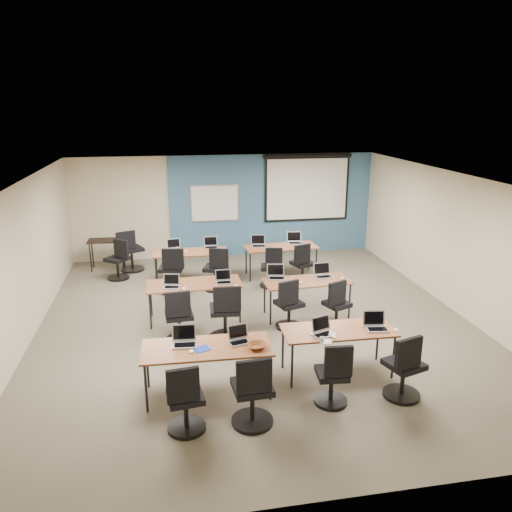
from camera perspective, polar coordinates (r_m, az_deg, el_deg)
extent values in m
cube|color=#6B6354|center=(9.52, -0.03, -7.59)|extent=(8.00, 9.00, 0.02)
cube|color=white|center=(8.75, -0.03, 8.70)|extent=(8.00, 9.00, 0.02)
cube|color=beige|center=(13.37, -3.47, 5.70)|extent=(8.00, 0.04, 2.70)
cube|color=beige|center=(5.04, 9.40, -14.50)|extent=(8.00, 0.04, 2.70)
cube|color=beige|center=(9.25, -25.22, -1.08)|extent=(0.04, 9.00, 2.70)
cube|color=beige|center=(10.49, 22.01, 1.32)|extent=(0.04, 9.00, 2.70)
cube|color=#3D5977|center=(13.54, 1.83, 5.87)|extent=(5.50, 0.04, 2.70)
cube|color=silver|center=(13.25, -4.74, 6.02)|extent=(1.28, 0.02, 0.98)
cube|color=white|center=(13.24, -4.73, 6.01)|extent=(1.20, 0.02, 0.90)
cube|color=black|center=(13.63, 5.84, 7.79)|extent=(2.32, 0.03, 1.82)
cube|color=white|center=(13.63, 5.85, 7.62)|extent=(2.20, 0.02, 1.62)
cylinder|color=black|center=(13.52, 5.96, 11.30)|extent=(2.40, 0.10, 0.10)
cube|color=brown|center=(7.08, -5.63, -10.41)|extent=(1.81, 0.75, 0.03)
cylinder|color=black|center=(6.98, -12.46, -14.63)|extent=(0.04, 0.04, 0.70)
cylinder|color=black|center=(7.08, 1.69, -13.67)|extent=(0.04, 0.04, 0.70)
cylinder|color=black|center=(7.53, -12.31, -12.12)|extent=(0.04, 0.04, 0.70)
cylinder|color=black|center=(7.62, 0.69, -11.29)|extent=(0.04, 0.04, 0.70)
cube|color=brown|center=(7.65, 9.39, -8.38)|extent=(1.68, 0.70, 0.03)
cylinder|color=black|center=(7.36, 4.14, -12.46)|extent=(0.04, 0.04, 0.70)
cylinder|color=black|center=(7.86, 15.44, -11.06)|extent=(0.04, 0.04, 0.70)
cylinder|color=black|center=(7.85, 3.08, -10.42)|extent=(0.04, 0.04, 0.70)
cylinder|color=black|center=(8.32, 13.73, -9.26)|extent=(0.04, 0.04, 0.70)
cube|color=brown|center=(9.47, -7.10, -3.19)|extent=(1.77, 0.74, 0.03)
cylinder|color=black|center=(9.32, -11.99, -6.21)|extent=(0.04, 0.04, 0.70)
cylinder|color=black|center=(9.39, -1.86, -5.63)|extent=(0.04, 0.04, 0.70)
cylinder|color=black|center=(9.89, -11.92, -4.82)|extent=(0.04, 0.04, 0.70)
cylinder|color=black|center=(9.96, -2.38, -4.29)|extent=(0.04, 0.04, 0.70)
cube|color=#A17029|center=(9.59, 5.85, -2.88)|extent=(1.66, 0.69, 0.03)
cylinder|color=black|center=(9.29, 1.67, -5.89)|extent=(0.04, 0.04, 0.70)
cylinder|color=black|center=(9.71, 10.65, -5.16)|extent=(0.04, 0.04, 0.70)
cylinder|color=black|center=(9.81, 0.99, -4.61)|extent=(0.04, 0.04, 0.70)
cylinder|color=black|center=(10.20, 9.52, -3.98)|extent=(0.04, 0.04, 0.70)
cube|color=brown|center=(11.49, -7.52, 0.43)|extent=(1.69, 0.70, 0.03)
cylinder|color=black|center=(11.31, -11.35, -1.96)|extent=(0.04, 0.04, 0.70)
cylinder|color=black|center=(11.38, -3.43, -1.54)|extent=(0.04, 0.04, 0.70)
cylinder|color=black|center=(11.87, -11.32, -1.06)|extent=(0.04, 0.04, 0.70)
cylinder|color=black|center=(11.93, -3.77, -0.66)|extent=(0.04, 0.04, 0.70)
cube|color=olive|center=(11.83, 2.87, 1.04)|extent=(1.70, 0.71, 0.03)
cylinder|color=black|center=(11.51, -0.67, -1.29)|extent=(0.04, 0.04, 0.70)
cylinder|color=black|center=(11.86, 6.88, -0.86)|extent=(0.04, 0.04, 0.70)
cylinder|color=black|center=(12.06, -1.13, -0.43)|extent=(0.04, 0.04, 0.70)
cylinder|color=black|center=(12.40, 6.10, -0.04)|extent=(0.04, 0.04, 0.70)
cube|color=#BABABE|center=(7.14, -8.15, -10.03)|extent=(0.34, 0.25, 0.02)
cube|color=black|center=(7.11, -8.15, -10.01)|extent=(0.29, 0.14, 0.00)
cube|color=#BABABE|center=(7.20, -8.24, -8.64)|extent=(0.34, 0.06, 0.23)
cube|color=black|center=(7.19, -8.24, -8.66)|extent=(0.30, 0.04, 0.19)
ellipsoid|color=white|center=(6.95, -7.40, -10.76)|extent=(0.08, 0.11, 0.04)
cylinder|color=black|center=(6.76, -7.92, -18.82)|extent=(0.49, 0.49, 0.05)
cylinder|color=black|center=(6.65, -7.99, -17.48)|extent=(0.06, 0.06, 0.43)
cube|color=black|center=(6.51, -8.08, -15.61)|extent=(0.43, 0.43, 0.08)
cube|color=black|center=(6.19, -8.35, -14.41)|extent=(0.40, 0.06, 0.44)
cube|color=#B5B5B9|center=(7.14, -1.93, -9.83)|extent=(0.30, 0.22, 0.02)
cube|color=black|center=(7.12, -1.91, -9.81)|extent=(0.25, 0.13, 0.00)
cube|color=#B5B5B9|center=(7.20, -2.08, -8.60)|extent=(0.30, 0.06, 0.21)
cube|color=black|center=(7.19, -2.07, -8.62)|extent=(0.26, 0.04, 0.17)
ellipsoid|color=white|center=(7.14, 0.13, -9.81)|extent=(0.09, 0.11, 0.04)
cylinder|color=black|center=(6.81, -0.43, -18.32)|extent=(0.55, 0.55, 0.05)
cylinder|color=black|center=(6.69, -0.43, -16.79)|extent=(0.06, 0.06, 0.49)
cube|color=black|center=(6.54, -0.44, -14.74)|extent=(0.49, 0.49, 0.08)
cube|color=black|center=(6.20, -0.22, -13.61)|extent=(0.44, 0.06, 0.44)
cube|color=silver|center=(7.42, 7.71, -8.90)|extent=(0.32, 0.23, 0.02)
cube|color=black|center=(7.40, 7.76, -8.88)|extent=(0.27, 0.13, 0.00)
cube|color=silver|center=(7.48, 7.45, -7.65)|extent=(0.32, 0.06, 0.22)
cube|color=black|center=(7.47, 7.47, -7.68)|extent=(0.28, 0.04, 0.18)
ellipsoid|color=white|center=(7.37, 8.95, -9.13)|extent=(0.08, 0.11, 0.03)
cylinder|color=black|center=(7.26, 8.50, -16.04)|extent=(0.47, 0.47, 0.05)
cylinder|color=black|center=(7.17, 8.57, -14.83)|extent=(0.06, 0.06, 0.41)
cube|color=black|center=(7.04, 8.66, -13.13)|extent=(0.41, 0.41, 0.08)
cube|color=black|center=(6.76, 9.41, -11.83)|extent=(0.38, 0.06, 0.44)
cube|color=#A9A9B1|center=(7.74, 13.66, -8.13)|extent=(0.33, 0.24, 0.02)
cube|color=black|center=(7.71, 13.72, -8.11)|extent=(0.28, 0.14, 0.00)
cube|color=#A9A9B1|center=(7.79, 13.34, -6.91)|extent=(0.33, 0.06, 0.23)
cube|color=black|center=(7.79, 13.37, -6.93)|extent=(0.29, 0.04, 0.19)
ellipsoid|color=white|center=(7.78, 15.73, -8.13)|extent=(0.08, 0.11, 0.04)
cylinder|color=black|center=(7.61, 16.26, -14.94)|extent=(0.52, 0.52, 0.05)
cylinder|color=black|center=(7.50, 16.39, -13.60)|extent=(0.06, 0.06, 0.46)
cube|color=black|center=(7.37, 16.57, -11.78)|extent=(0.46, 0.46, 0.08)
cube|color=black|center=(7.06, 17.04, -10.60)|extent=(0.42, 0.06, 0.44)
cube|color=#A3A2AB|center=(9.29, -9.60, -3.55)|extent=(0.30, 0.22, 0.02)
cube|color=black|center=(9.26, -9.60, -3.52)|extent=(0.25, 0.13, 0.00)
cube|color=#A3A2AB|center=(9.36, -9.65, -2.63)|extent=(0.30, 0.06, 0.21)
cube|color=black|center=(9.35, -9.64, -2.65)|extent=(0.26, 0.04, 0.17)
ellipsoid|color=white|center=(9.19, -8.25, -3.69)|extent=(0.07, 0.11, 0.04)
cylinder|color=black|center=(8.91, -8.66, -9.45)|extent=(0.52, 0.52, 0.05)
cylinder|color=black|center=(8.82, -8.72, -8.25)|extent=(0.06, 0.06, 0.46)
cube|color=black|center=(8.71, -8.80, -6.64)|extent=(0.46, 0.46, 0.08)
cube|color=black|center=(8.41, -8.93, -5.47)|extent=(0.42, 0.06, 0.44)
cube|color=#B3B3C1|center=(9.42, -3.68, -3.04)|extent=(0.30, 0.22, 0.02)
cube|color=black|center=(9.39, -3.67, -3.02)|extent=(0.25, 0.13, 0.00)
cube|color=#B3B3C1|center=(9.49, -3.78, -2.15)|extent=(0.30, 0.06, 0.21)
cube|color=black|center=(9.48, -3.78, -2.17)|extent=(0.26, 0.04, 0.17)
ellipsoid|color=white|center=(9.24, -2.28, -3.40)|extent=(0.07, 0.10, 0.04)
cylinder|color=black|center=(8.93, -3.51, -9.21)|extent=(0.58, 0.58, 0.05)
cylinder|color=black|center=(8.83, -3.54, -7.86)|extent=(0.06, 0.06, 0.51)
cube|color=black|center=(8.71, -3.57, -6.09)|extent=(0.51, 0.51, 0.08)
cube|color=black|center=(8.39, -3.32, -4.94)|extent=(0.47, 0.06, 0.44)
cube|color=#ACACAC|center=(9.63, 2.41, -2.55)|extent=(0.34, 0.25, 0.02)
cube|color=black|center=(9.61, 2.44, -2.53)|extent=(0.29, 0.14, 0.00)
cube|color=#ACACAC|center=(9.71, 2.25, -1.58)|extent=(0.34, 0.06, 0.23)
cube|color=black|center=(9.71, 2.26, -1.59)|extent=(0.30, 0.04, 0.19)
ellipsoid|color=white|center=(9.44, 5.12, -3.01)|extent=(0.07, 0.10, 0.04)
cylinder|color=black|center=(9.34, 3.75, -7.98)|extent=(0.49, 0.49, 0.05)
cylinder|color=black|center=(9.26, 3.78, -6.90)|extent=(0.06, 0.06, 0.44)
cube|color=black|center=(9.16, 3.81, -5.42)|extent=(0.44, 0.44, 0.08)
cube|color=black|center=(8.87, 3.74, -4.24)|extent=(0.40, 0.06, 0.44)
cube|color=silver|center=(9.79, 7.75, -2.37)|extent=(0.34, 0.25, 0.02)
cube|color=black|center=(9.77, 7.79, -2.34)|extent=(0.29, 0.14, 0.00)
cube|color=silver|center=(9.87, 7.54, -1.41)|extent=(0.34, 0.06, 0.24)
cube|color=black|center=(9.86, 7.55, -1.42)|extent=(0.30, 0.04, 0.19)
ellipsoid|color=white|center=(9.79, 9.85, -2.47)|extent=(0.08, 0.11, 0.03)
cylinder|color=black|center=(9.47, 9.11, -7.81)|extent=(0.46, 0.46, 0.05)
cylinder|color=black|center=(9.39, 9.16, -6.81)|extent=(0.06, 0.06, 0.41)
cube|color=black|center=(9.30, 9.23, -5.43)|extent=(0.41, 0.41, 0.08)
cube|color=black|center=(9.02, 9.26, -4.24)|extent=(0.37, 0.06, 0.44)
cube|color=silver|center=(11.64, -9.36, 0.71)|extent=(0.32, 0.23, 0.02)
cube|color=black|center=(11.62, -9.36, 0.73)|extent=(0.27, 0.14, 0.00)
cube|color=silver|center=(11.73, -9.40, 1.45)|extent=(0.32, 0.06, 0.22)
cube|color=black|center=(11.72, -9.40, 1.44)|extent=(0.28, 0.04, 0.18)
ellipsoid|color=white|center=(11.49, -8.05, 0.54)|extent=(0.08, 0.10, 0.03)
cylinder|color=black|center=(11.17, -9.52, -3.88)|extent=(0.57, 0.57, 0.05)
cylinder|color=black|center=(11.09, -9.57, -2.79)|extent=(0.06, 0.06, 0.50)
cube|color=black|center=(11.00, -9.65, -1.36)|extent=(0.50, 0.50, 0.08)
cube|color=black|center=(10.70, -9.48, -0.30)|extent=(0.46, 0.06, 0.44)
cube|color=#AEAEB4|center=(11.73, -5.14, 0.99)|extent=(0.32, 0.23, 0.02)
cube|color=black|center=(11.70, -5.13, 1.02)|extent=(0.27, 0.14, 0.00)
cube|color=#AEAEB4|center=(11.81, -5.21, 1.72)|extent=(0.32, 0.06, 0.22)
cube|color=black|center=(11.81, -5.21, 1.71)|extent=(0.28, 0.04, 0.18)
ellipsoid|color=white|center=(11.53, -4.12, 0.74)|extent=(0.06, 0.09, 0.03)
cylinder|color=black|center=(11.18, -4.66, -3.69)|extent=(0.52, 0.52, 0.05)
cylinder|color=black|center=(11.11, -4.68, -2.70)|extent=(0.06, 0.06, 0.46)
cube|color=black|center=(11.02, -4.72, -1.38)|extent=(0.46, 0.46, 0.08)
cube|color=black|center=(10.75, -4.27, -0.27)|extent=(0.42, 0.06, 0.44)
cube|color=silver|center=(11.78, 0.34, 1.14)|extent=(0.34, 0.25, 0.02)
cube|color=black|center=(11.76, 0.36, 1.17)|extent=(0.29, 0.14, 0.00)
cube|color=silver|center=(11.88, 0.23, 1.91)|extent=(0.34, 0.06, 0.24)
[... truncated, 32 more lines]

